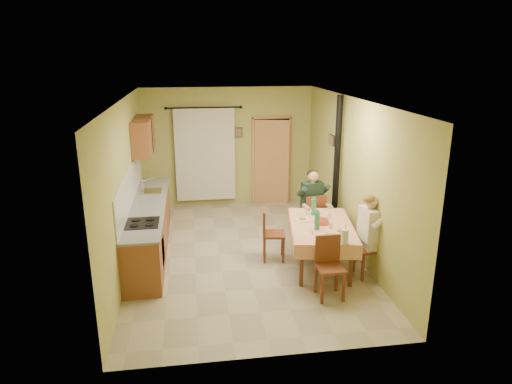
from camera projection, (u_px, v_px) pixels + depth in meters
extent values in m
cube|color=tan|center=(243.00, 254.00, 8.41)|extent=(4.00, 6.00, 0.01)
cube|color=tan|center=(228.00, 147.00, 10.83)|extent=(4.00, 0.04, 2.80)
cube|color=tan|center=(274.00, 251.00, 5.16)|extent=(4.00, 0.04, 2.80)
cube|color=tan|center=(126.00, 185.00, 7.72)|extent=(0.04, 6.00, 2.80)
cube|color=tan|center=(352.00, 176.00, 8.27)|extent=(0.04, 6.00, 2.80)
cube|color=white|center=(242.00, 100.00, 7.58)|extent=(4.00, 6.00, 0.04)
cube|color=brown|center=(149.00, 228.00, 8.42)|extent=(0.60, 3.60, 0.88)
cube|color=gray|center=(148.00, 205.00, 8.29)|extent=(0.64, 3.64, 0.04)
cube|color=white|center=(130.00, 188.00, 8.15)|extent=(0.02, 3.60, 0.66)
cube|color=silver|center=(151.00, 191.00, 9.04)|extent=(0.42, 0.42, 0.03)
cube|color=black|center=(143.00, 223.00, 7.33)|extent=(0.52, 0.56, 0.02)
cube|color=black|center=(163.00, 249.00, 7.51)|extent=(0.01, 0.55, 0.55)
cube|color=brown|center=(143.00, 135.00, 9.19)|extent=(0.35, 1.40, 0.70)
cylinder|color=black|center=(204.00, 108.00, 10.37)|extent=(1.70, 0.04, 0.04)
cube|color=silver|center=(205.00, 155.00, 10.71)|extent=(1.40, 0.06, 2.20)
cube|color=black|center=(271.00, 161.00, 11.07)|extent=(0.84, 0.03, 2.06)
cube|color=tan|center=(253.00, 162.00, 11.00)|extent=(0.06, 0.06, 2.12)
cube|color=tan|center=(290.00, 160.00, 11.12)|extent=(0.06, 0.06, 2.12)
cube|color=tan|center=(272.00, 117.00, 10.75)|extent=(0.96, 0.06, 0.06)
cube|color=tan|center=(272.00, 162.00, 10.97)|extent=(0.81, 0.22, 2.04)
cube|color=#E9A17A|center=(322.00, 226.00, 7.73)|extent=(1.29, 1.87, 0.04)
cube|color=#E9A17A|center=(328.00, 253.00, 6.94)|extent=(1.02, 0.18, 0.22)
cube|color=#E9A17A|center=(316.00, 215.00, 8.59)|extent=(1.02, 0.18, 0.22)
cube|color=#E9A17A|center=(291.00, 232.00, 7.77)|extent=(0.29, 1.70, 0.22)
cube|color=#E9A17A|center=(352.00, 232.00, 7.75)|extent=(0.29, 1.70, 0.22)
cylinder|color=white|center=(316.00, 212.00, 8.33)|extent=(0.25, 0.25, 0.02)
ellipsoid|color=#CC7233|center=(316.00, 210.00, 8.32)|extent=(0.12, 0.12, 0.05)
cylinder|color=white|center=(326.00, 238.00, 7.15)|extent=(0.25, 0.25, 0.02)
ellipsoid|color=#CC7233|center=(326.00, 237.00, 7.14)|extent=(0.12, 0.12, 0.05)
cylinder|color=white|center=(340.00, 232.00, 7.39)|extent=(0.25, 0.25, 0.02)
ellipsoid|color=#CC7233|center=(340.00, 231.00, 7.38)|extent=(0.12, 0.12, 0.05)
cylinder|color=white|center=(302.00, 220.00, 7.92)|extent=(0.25, 0.25, 0.02)
ellipsoid|color=#CC7233|center=(302.00, 219.00, 7.92)|extent=(0.12, 0.12, 0.05)
cylinder|color=#D9513B|center=(321.00, 221.00, 7.76)|extent=(0.26, 0.26, 0.08)
cylinder|color=white|center=(326.00, 237.00, 7.19)|extent=(0.28, 0.28, 0.02)
cube|color=tan|center=(327.00, 235.00, 7.21)|extent=(0.06, 0.07, 0.03)
cube|color=tan|center=(326.00, 234.00, 7.24)|extent=(0.05, 0.06, 0.03)
cube|color=tan|center=(323.00, 235.00, 7.19)|extent=(0.06, 0.05, 0.03)
cube|color=tan|center=(329.00, 235.00, 7.22)|extent=(0.07, 0.06, 0.03)
cylinder|color=silver|center=(331.00, 226.00, 7.54)|extent=(0.07, 0.07, 0.10)
cylinder|color=silver|center=(329.00, 215.00, 8.01)|extent=(0.07, 0.07, 0.10)
cylinder|color=white|center=(345.00, 236.00, 6.92)|extent=(0.11, 0.11, 0.22)
cylinder|color=silver|center=(345.00, 235.00, 6.91)|extent=(0.02, 0.02, 0.30)
cube|color=brown|center=(312.00, 217.00, 8.87)|extent=(0.47, 0.47, 0.04)
cube|color=brown|center=(316.00, 208.00, 8.63)|extent=(0.41, 0.10, 0.47)
cube|color=brown|center=(330.00, 268.00, 6.78)|extent=(0.39, 0.39, 0.04)
cube|color=brown|center=(328.00, 249.00, 6.87)|extent=(0.39, 0.05, 0.44)
cube|color=brown|center=(369.00, 249.00, 7.46)|extent=(0.43, 0.43, 0.04)
cube|color=brown|center=(380.00, 234.00, 7.42)|extent=(0.07, 0.40, 0.46)
cube|color=brown|center=(274.00, 234.00, 8.05)|extent=(0.44, 0.44, 0.04)
cube|color=brown|center=(264.00, 221.00, 7.98)|extent=(0.09, 0.39, 0.44)
cube|color=#192D23|center=(314.00, 215.00, 8.76)|extent=(0.41, 0.45, 0.16)
cube|color=#192D23|center=(312.00, 196.00, 8.77)|extent=(0.43, 0.28, 0.54)
sphere|color=tan|center=(313.00, 176.00, 8.65)|extent=(0.21, 0.21, 0.21)
ellipsoid|color=black|center=(312.00, 174.00, 8.68)|extent=(0.21, 0.21, 0.16)
cube|color=white|center=(375.00, 244.00, 7.46)|extent=(0.43, 0.39, 0.16)
cube|color=white|center=(369.00, 224.00, 7.33)|extent=(0.25, 0.42, 0.54)
sphere|color=tan|center=(372.00, 201.00, 7.21)|extent=(0.21, 0.21, 0.21)
ellipsoid|color=olive|center=(369.00, 199.00, 7.19)|extent=(0.21, 0.21, 0.16)
cylinder|color=black|center=(336.00, 169.00, 8.83)|extent=(0.12, 0.12, 2.80)
cylinder|color=black|center=(333.00, 229.00, 9.19)|extent=(0.24, 0.24, 0.30)
cube|color=black|center=(238.00, 132.00, 10.74)|extent=(0.19, 0.03, 0.23)
cube|color=brown|center=(332.00, 140.00, 9.27)|extent=(0.03, 0.31, 0.21)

